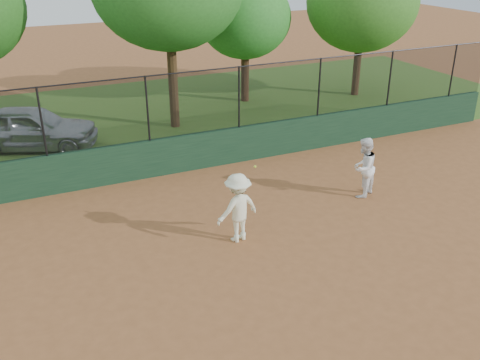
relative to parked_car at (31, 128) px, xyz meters
name	(u,v)px	position (x,y,z in m)	size (l,w,h in m)	color
ground	(248,271)	(3.65, -10.12, -0.77)	(80.00, 80.00, 0.00)	#9B5B32
back_wall	(167,156)	(3.65, -4.12, -0.17)	(26.00, 0.20, 1.20)	#1C3E25
grass_strip	(124,120)	(3.65, 1.88, -0.76)	(36.00, 12.00, 0.01)	#345A1C
parked_car	(31,128)	(0.00, 0.00, 0.00)	(1.81, 4.50, 1.53)	#A2A7AB
player_second	(363,168)	(8.30, -7.97, 0.11)	(0.86, 0.67, 1.76)	white
player_main	(238,208)	(4.01, -8.75, 0.12)	(1.25, 0.88, 2.00)	white
fence_assembly	(163,106)	(3.62, -4.12, 1.47)	(26.00, 0.06, 2.00)	black
tree_3	(245,18)	(9.40, 2.36, 2.89)	(4.05, 3.68, 5.42)	#432716
tree_4	(363,2)	(14.61, 1.15, 3.46)	(5.14, 4.67, 6.45)	#4A2F1A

